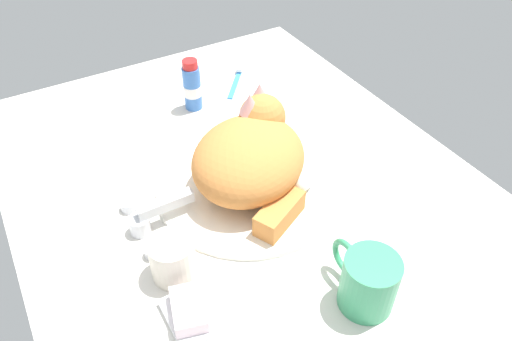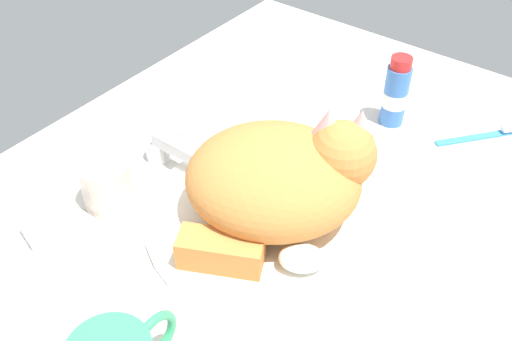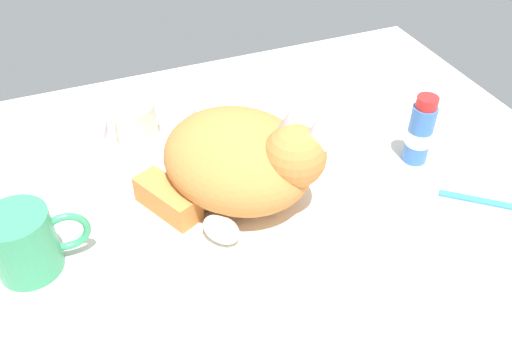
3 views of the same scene
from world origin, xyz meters
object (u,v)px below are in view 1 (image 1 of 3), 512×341
Objects in this scene: faucet at (149,218)px; cat at (252,155)px; soap_bar at (189,309)px; toothpaste_bottle at (192,86)px; toothbrush at (236,80)px; rinse_cup at (173,259)px; coffee_mug at (368,282)px.

cat reaches higher than faucet.
soap_bar is (-20.05, 21.75, -5.08)cm from cat.
toothbrush is at bearing -70.80° from toothpaste_bottle.
rinse_cup reaches higher than soap_bar.
cat is 23.78cm from rinse_cup.
cat is at bearing -88.66° from faucet.
coffee_mug is (-29.71, -22.30, 2.31)cm from faucet.
rinse_cup is at bearing 151.71° from toothpaste_bottle.
toothbrush is at bearing -34.11° from soap_bar.
cat is 2.47× the size of toothpaste_bottle.
toothbrush is (4.64, -13.33, -4.97)cm from toothpaste_bottle.
soap_bar is (10.13, 23.78, -2.23)cm from coffee_mug.
rinse_cup is 0.99× the size of soap_bar.
coffee_mug is 59.43cm from toothpaste_bottle.
cat is at bearing 156.43° from toothbrush.
faucet is at bearing -4.31° from soap_bar.
cat is 30.02cm from soap_bar.
faucet is at bearing 36.90° from coffee_mug.
soap_bar is at bearing 66.92° from coffee_mug.
faucet is at bearing 134.42° from toothbrush.
coffee_mug is at bearing -113.08° from soap_bar.
coffee_mug reaches higher than toothbrush.
faucet is 2.06× the size of rinse_cup.
cat is 29.34cm from toothpaste_bottle.
faucet is 20.93cm from cat.
toothpaste_bottle is at bearing -2.84° from cat.
coffee_mug is at bearing 168.74° from toothbrush.
soap_bar is 65.17cm from toothbrush.
cat is 2.35× the size of coffee_mug.
faucet is 2.04× the size of soap_bar.
cat is at bearing -60.71° from rinse_cup.
cat reaches higher than toothbrush.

